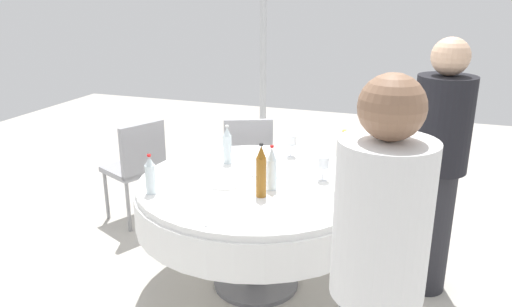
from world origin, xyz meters
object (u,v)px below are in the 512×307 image
(plate_south, at_px, (267,172))
(bottle_amber_outer, at_px, (261,172))
(bottle_clear_left, at_px, (227,146))
(chair_far, at_px, (137,163))
(dining_table, at_px, (256,202))
(person_near, at_px, (376,282))
(bottle_clear_rear, at_px, (272,169))
(wine_glass_left, at_px, (291,141))
(chair_right, at_px, (248,157))
(plate_east, at_px, (224,183))
(bottle_clear_west, at_px, (150,175))
(person_west, at_px, (437,165))
(bottle_amber_near, at_px, (344,151))
(wine_glass_rear, at_px, (323,163))

(plate_south, bearing_deg, bottle_amber_outer, 12.67)
(bottle_clear_left, relative_size, plate_south, 1.10)
(bottle_amber_outer, bearing_deg, chair_far, -120.74)
(dining_table, distance_m, person_near, 1.40)
(bottle_clear_rear, bearing_deg, chair_far, -116.31)
(wine_glass_left, distance_m, chair_right, 0.79)
(bottle_clear_left, bearing_deg, chair_far, -109.31)
(bottle_amber_outer, relative_size, bottle_clear_left, 1.18)
(bottle_clear_rear, height_order, chair_right, bottle_clear_rear)
(plate_east, distance_m, chair_far, 1.30)
(bottle_clear_west, relative_size, bottle_amber_outer, 0.75)
(bottle_clear_west, xyz_separation_m, plate_east, (-0.26, 0.35, -0.10))
(bottle_clear_west, xyz_separation_m, plate_south, (-0.54, 0.54, -0.10))
(person_near, relative_size, person_west, 1.00)
(plate_south, xyz_separation_m, chair_far, (-0.43, -1.25, -0.23))
(bottle_amber_near, relative_size, bottle_clear_west, 1.10)
(wine_glass_left, bearing_deg, bottle_amber_near, 72.35)
(chair_far, bearing_deg, bottle_clear_left, -84.37)
(bottle_clear_left, height_order, chair_right, bottle_clear_left)
(dining_table, relative_size, bottle_clear_west, 6.29)
(chair_far, bearing_deg, person_west, -70.86)
(bottle_amber_outer, bearing_deg, person_near, 40.65)
(plate_east, bearing_deg, bottle_clear_rear, 95.39)
(bottle_clear_left, height_order, person_west, person_west)
(bottle_clear_left, relative_size, wine_glass_left, 1.75)
(person_near, bearing_deg, wine_glass_left, -102.49)
(person_near, height_order, person_west, person_near)
(wine_glass_left, relative_size, chair_right, 0.18)
(bottle_amber_near, xyz_separation_m, wine_glass_rear, (0.26, -0.08, -0.01))
(plate_south, height_order, person_near, person_near)
(bottle_clear_left, height_order, plate_east, bottle_clear_left)
(bottle_amber_near, xyz_separation_m, chair_right, (-0.63, -0.90, -0.34))
(wine_glass_left, xyz_separation_m, plate_south, (0.38, -0.05, -0.10))
(bottle_amber_outer, relative_size, wine_glass_rear, 2.06)
(wine_glass_left, xyz_separation_m, person_west, (0.19, 0.98, -0.00))
(bottle_clear_west, relative_size, plate_east, 1.16)
(plate_east, bearing_deg, chair_right, -166.73)
(bottle_amber_near, relative_size, wine_glass_rear, 1.70)
(bottle_clear_west, bearing_deg, plate_south, 135.09)
(dining_table, relative_size, bottle_amber_near, 5.73)
(dining_table, xyz_separation_m, plate_south, (-0.14, 0.03, 0.15))
(bottle_amber_near, height_order, bottle_amber_outer, bottle_amber_outer)
(bottle_clear_rear, xyz_separation_m, chair_far, (-0.67, -1.36, -0.35))
(plate_east, distance_m, person_near, 1.39)
(bottle_clear_left, relative_size, person_near, 0.17)
(bottle_clear_west, distance_m, plate_south, 0.76)
(person_west, bearing_deg, plate_south, -97.08)
(bottle_clear_left, distance_m, plate_east, 0.41)
(bottle_clear_west, xyz_separation_m, bottle_amber_outer, (-0.17, 0.62, 0.04))
(chair_right, bearing_deg, person_west, -47.69)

